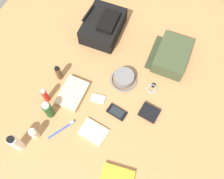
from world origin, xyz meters
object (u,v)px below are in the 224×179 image
toiletry_pouch (172,56)px  backpack (103,26)px  shampoo_bottle (48,110)px  wristwatch (152,88)px  folded_towel (72,93)px  toothbrush (63,129)px  toothpaste_tube (16,143)px  cologne_bottle (59,73)px  cell_phone (117,112)px  media_player (98,99)px  bucket_hat (124,78)px  paperback_novel (117,178)px  sunscreen_spray (45,96)px  notepad (93,132)px  lotion_bottle (34,134)px  wallet (149,113)px

toiletry_pouch → backpack: bearing=90.2°
shampoo_bottle → wristwatch: 0.64m
folded_towel → toothbrush: bearing=-164.2°
toothpaste_tube → cologne_bottle: toothpaste_tube is taller
cell_phone → media_player: 0.14m
backpack → toothpaste_tube: toothpaste_tube is taller
bucket_hat → paperback_novel: bucket_hat is taller
sunscreen_spray → toothbrush: (-0.11, -0.18, -0.06)m
toiletry_pouch → cologne_bottle: 0.72m
paperback_novel → notepad: (0.16, 0.23, -0.00)m
notepad → sunscreen_spray: bearing=85.4°
shampoo_bottle → sunscreen_spray: 0.10m
wristwatch → toothpaste_tube: bearing=141.9°
backpack → shampoo_bottle: shampoo_bottle is taller
backpack → toothpaste_tube: bearing=176.7°
backpack → toiletry_pouch: bearing=-89.8°
lotion_bottle → folded_towel: size_ratio=0.56×
bucket_hat → cell_phone: bearing=-165.1°
toothbrush → folded_towel: 0.22m
paperback_novel → backpack: bearing=32.0°
shampoo_bottle → toothbrush: shampoo_bottle is taller
backpack → cologne_bottle: size_ratio=2.69×
backpack → notepad: (-0.65, -0.28, -0.05)m
media_player → toothbrush: size_ratio=0.59×
cologne_bottle → wristwatch: cologne_bottle is taller
cell_phone → media_player: (0.03, 0.14, -0.00)m
wristwatch → wallet: wallet is taller
lotion_bottle → sunscreen_spray: sunscreen_spray is taller
wristwatch → folded_towel: size_ratio=0.36×
media_player → toothbrush: (-0.26, 0.09, 0.00)m
sunscreen_spray → wristwatch: 0.64m
bucket_hat → toothbrush: 0.48m
toothpaste_tube → folded_towel: 0.42m
lotion_bottle → cologne_bottle: cologne_bottle is taller
lotion_bottle → cell_phone: 0.48m
paperback_novel → bucket_hat: bearing=22.4°
sunscreen_spray → toothbrush: size_ratio=0.83×
backpack → toothbrush: size_ratio=2.07×
backpack → toiletry_pouch: (0.00, -0.49, -0.01)m
lotion_bottle → shampoo_bottle: (0.15, -0.00, 0.02)m
backpack → lotion_bottle: backpack is taller
shampoo_bottle → toothbrush: 0.14m
backpack → toothbrush: backpack is taller
toothpaste_tube → wallet: bearing=-48.2°
toiletry_pouch → wallet: bearing=-176.5°
lotion_bottle → toothbrush: bearing=-47.4°
toiletry_pouch → shampoo_bottle: shampoo_bottle is taller
media_player → notepad: notepad is taller
toiletry_pouch → paperback_novel: bearing=-178.7°
toiletry_pouch → wristwatch: 0.25m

